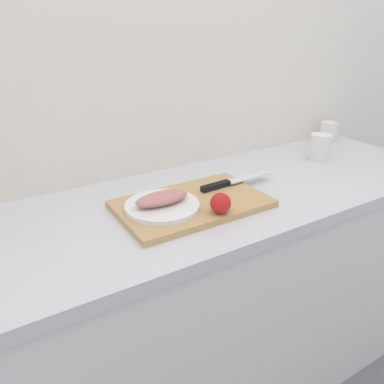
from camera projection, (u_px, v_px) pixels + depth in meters
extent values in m
cube|color=white|center=(151.00, 76.00, 1.34)|extent=(3.20, 0.05, 2.50)
cube|color=white|center=(199.00, 312.00, 1.43)|extent=(2.00, 0.58, 0.86)
cube|color=silver|center=(200.00, 204.00, 1.24)|extent=(2.00, 0.60, 0.04)
cube|color=tan|center=(192.00, 204.00, 1.18)|extent=(0.46, 0.28, 0.02)
cylinder|color=white|center=(162.00, 206.00, 1.13)|extent=(0.22, 0.22, 0.01)
ellipsoid|color=tan|center=(162.00, 198.00, 1.12)|extent=(0.17, 0.07, 0.04)
cube|color=silver|center=(248.00, 177.00, 1.33)|extent=(0.18, 0.04, 0.00)
cube|color=black|center=(216.00, 186.00, 1.26)|extent=(0.11, 0.03, 0.02)
sphere|color=red|center=(221.00, 203.00, 1.09)|extent=(0.06, 0.06, 0.06)
cylinder|color=white|center=(320.00, 147.00, 1.56)|extent=(0.08, 0.08, 0.11)
torus|color=white|center=(329.00, 144.00, 1.58)|extent=(0.06, 0.01, 0.06)
cylinder|color=white|center=(328.00, 132.00, 1.80)|extent=(0.08, 0.08, 0.09)
torus|color=white|center=(336.00, 130.00, 1.82)|extent=(0.06, 0.01, 0.06)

